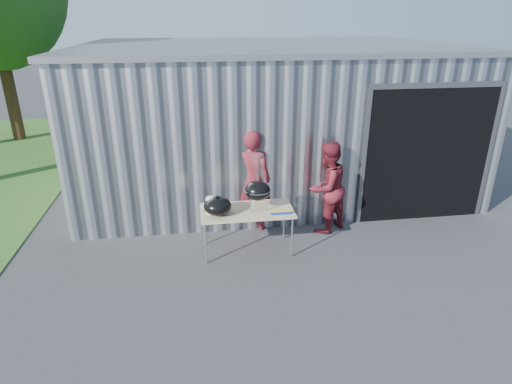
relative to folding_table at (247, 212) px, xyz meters
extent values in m
plane|color=#303033|center=(0.17, -0.92, -0.71)|extent=(80.00, 80.00, 0.00)
cube|color=silver|center=(0.97, 3.78, 0.79)|extent=(8.00, 6.00, 3.00)
cube|color=slate|center=(0.97, 3.78, 2.34)|extent=(8.20, 6.20, 0.10)
cube|color=black|center=(3.47, 1.35, 0.54)|extent=(2.40, 1.20, 2.50)
cube|color=#4C4C51|center=(3.47, 0.78, 1.84)|extent=(2.52, 0.08, 0.10)
cylinder|color=#442D19|center=(-6.33, 8.08, 0.44)|extent=(0.36, 0.36, 2.31)
cube|color=tan|center=(0.00, 0.00, 0.02)|extent=(1.50, 0.75, 0.04)
cylinder|color=silver|center=(-0.69, -0.31, -0.35)|extent=(0.03, 0.03, 0.71)
cylinder|color=silver|center=(0.69, -0.31, -0.35)|extent=(0.03, 0.03, 0.71)
cylinder|color=silver|center=(-0.69, 0.31, -0.35)|extent=(0.03, 0.03, 0.71)
cylinder|color=silver|center=(0.69, 0.31, -0.35)|extent=(0.03, 0.03, 0.71)
ellipsoid|color=black|center=(0.17, -0.02, 0.37)|extent=(0.42, 0.42, 0.31)
cylinder|color=silver|center=(0.17, -0.02, 0.38)|extent=(0.42, 0.42, 0.02)
cylinder|color=silver|center=(0.17, -0.02, 0.40)|extent=(0.40, 0.40, 0.01)
cylinder|color=silver|center=(0.17, 0.12, 0.16)|extent=(0.02, 0.02, 0.24)
cylinder|color=silver|center=(0.05, -0.09, 0.16)|extent=(0.02, 0.02, 0.24)
cylinder|color=silver|center=(0.29, -0.09, 0.16)|extent=(0.02, 0.02, 0.24)
cylinder|color=#C26F45|center=(0.05, -0.02, 0.41)|extent=(0.02, 0.14, 0.02)
cylinder|color=#C26F45|center=(0.10, -0.02, 0.41)|extent=(0.02, 0.14, 0.02)
cylinder|color=#C26F45|center=(0.15, -0.02, 0.41)|extent=(0.02, 0.14, 0.02)
cylinder|color=#C26F45|center=(0.20, -0.02, 0.41)|extent=(0.02, 0.14, 0.02)
cylinder|color=#C26F45|center=(0.25, -0.02, 0.41)|extent=(0.02, 0.14, 0.02)
cylinder|color=#C26F45|center=(0.29, -0.02, 0.41)|extent=(0.02, 0.14, 0.02)
cone|color=silver|center=(0.17, -0.02, 0.70)|extent=(0.20, 0.20, 0.55)
ellipsoid|color=black|center=(-0.47, -0.10, 0.18)|extent=(0.44, 0.44, 0.29)
cylinder|color=black|center=(-0.47, -0.10, 0.34)|extent=(0.05, 0.05, 0.03)
cylinder|color=white|center=(-0.59, -0.05, 0.18)|extent=(0.12, 0.12, 0.28)
cube|color=white|center=(-0.55, 0.23, 0.09)|extent=(0.20, 0.15, 0.10)
cube|color=navy|center=(0.51, -0.25, 0.07)|extent=(0.32, 0.05, 0.05)
cube|color=yellow|center=(0.51, -0.25, 0.10)|extent=(0.32, 0.05, 0.01)
imported|color=maroon|center=(0.20, 0.84, 0.22)|extent=(0.79, 0.64, 1.87)
imported|color=maroon|center=(1.50, 0.54, 0.12)|extent=(1.02, 0.97, 1.67)
camera|label=1|loc=(-0.77, -6.25, 2.93)|focal=30.00mm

